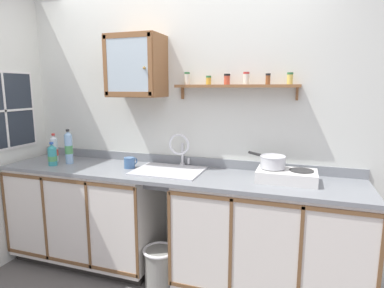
% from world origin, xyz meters
% --- Properties ---
extents(back_wall, '(3.72, 0.07, 2.62)m').
position_xyz_m(back_wall, '(0.00, 0.69, 1.32)').
color(back_wall, silver).
rests_on(back_wall, ground).
extents(lower_cabinet_run, '(1.39, 0.60, 0.92)m').
position_xyz_m(lower_cabinet_run, '(-0.86, 0.37, 0.46)').
color(lower_cabinet_run, black).
rests_on(lower_cabinet_run, ground).
extents(lower_cabinet_run_right, '(1.45, 0.60, 0.92)m').
position_xyz_m(lower_cabinet_run_right, '(0.82, 0.37, 0.46)').
color(lower_cabinet_run_right, black).
rests_on(lower_cabinet_run_right, ground).
extents(countertop, '(3.08, 0.62, 0.03)m').
position_xyz_m(countertop, '(0.00, 0.37, 0.93)').
color(countertop, gray).
rests_on(countertop, lower_cabinet_run).
extents(backsplash, '(3.08, 0.02, 0.08)m').
position_xyz_m(backsplash, '(0.00, 0.65, 0.99)').
color(backsplash, gray).
rests_on(backsplash, countertop).
extents(sink, '(0.57, 0.48, 0.42)m').
position_xyz_m(sink, '(-0.02, 0.41, 0.93)').
color(sink, silver).
rests_on(sink, countertop).
extents(hot_plate_stove, '(0.44, 0.27, 0.09)m').
position_xyz_m(hot_plate_stove, '(0.94, 0.40, 0.99)').
color(hot_plate_stove, silver).
rests_on(hot_plate_stove, countertop).
extents(saucepan, '(0.31, 0.28, 0.10)m').
position_xyz_m(saucepan, '(0.83, 0.42, 1.09)').
color(saucepan, silver).
rests_on(saucepan, hot_plate_stove).
extents(bottle_water_clear_0, '(0.07, 0.07, 0.27)m').
position_xyz_m(bottle_water_clear_0, '(-1.20, 0.38, 1.07)').
color(bottle_water_clear_0, silver).
rests_on(bottle_water_clear_0, countertop).
extents(bottle_water_blue_1, '(0.07, 0.07, 0.32)m').
position_xyz_m(bottle_water_blue_1, '(-1.02, 0.36, 1.09)').
color(bottle_water_blue_1, '#8CB7E0').
rests_on(bottle_water_blue_1, countertop).
extents(bottle_detergent_teal_2, '(0.08, 0.08, 0.22)m').
position_xyz_m(bottle_detergent_teal_2, '(-1.11, 0.25, 1.04)').
color(bottle_detergent_teal_2, teal).
rests_on(bottle_detergent_teal_2, countertop).
extents(mug, '(0.10, 0.13, 0.09)m').
position_xyz_m(mug, '(-0.40, 0.39, 0.99)').
color(mug, '#3F6699').
rests_on(mug, countertop).
extents(wall_cabinet, '(0.46, 0.35, 0.53)m').
position_xyz_m(wall_cabinet, '(-0.36, 0.50, 1.83)').
color(wall_cabinet, brown).
extents(spice_shelf, '(1.03, 0.14, 0.23)m').
position_xyz_m(spice_shelf, '(0.49, 0.60, 1.67)').
color(spice_shelf, brown).
extents(window, '(0.03, 0.67, 0.72)m').
position_xyz_m(window, '(-1.55, 0.18, 1.44)').
color(window, '#262D38').
extents(trash_bin, '(0.28, 0.28, 0.34)m').
position_xyz_m(trash_bin, '(-0.03, 0.19, 0.18)').
color(trash_bin, gray).
rests_on(trash_bin, ground).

